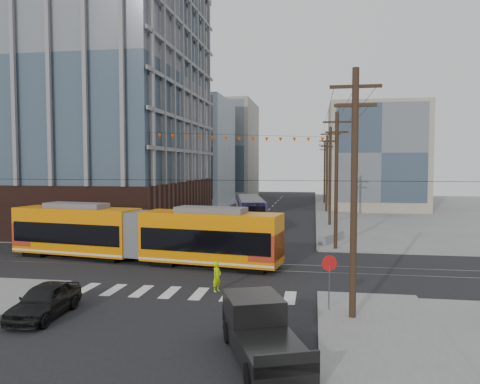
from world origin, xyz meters
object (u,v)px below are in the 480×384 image
object	(u,v)px
pickup_truck	(264,334)
streetcar	(140,235)
city_bus	(250,212)
black_sedan	(45,300)

from	to	relation	value
pickup_truck	streetcar	bearing A→B (deg)	103.66
city_bus	pickup_truck	size ratio (longest dim) A/B	2.17
pickup_truck	black_sedan	world-z (taller)	pickup_truck
streetcar	black_sedan	world-z (taller)	streetcar
streetcar	pickup_truck	xyz separation A→B (m)	(10.37, -15.23, -0.99)
pickup_truck	black_sedan	bearing A→B (deg)	142.33
streetcar	pickup_truck	bearing A→B (deg)	-46.58
black_sedan	streetcar	bearing A→B (deg)	88.05
streetcar	city_bus	distance (m)	18.97
streetcar	black_sedan	xyz separation A→B (m)	(0.12, -12.08, -1.18)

